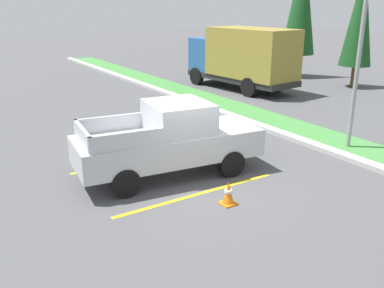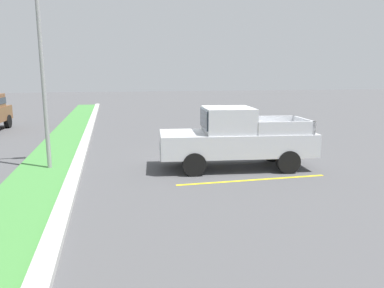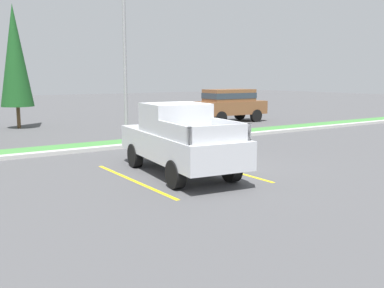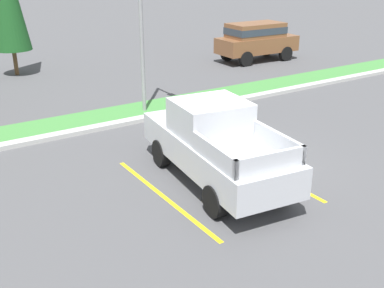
% 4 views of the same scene
% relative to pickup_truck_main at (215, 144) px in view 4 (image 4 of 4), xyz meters
% --- Properties ---
extents(ground_plane, '(120.00, 120.00, 0.00)m').
position_rel_pickup_truck_main_xyz_m(ground_plane, '(0.88, 0.32, -1.04)').
color(ground_plane, '#4C4C4F').
extents(parking_line_near, '(0.12, 4.80, 0.01)m').
position_rel_pickup_truck_main_xyz_m(parking_line_near, '(-1.56, -0.05, -1.04)').
color(parking_line_near, yellow).
rests_on(parking_line_near, ground).
extents(parking_line_far, '(0.12, 4.80, 0.01)m').
position_rel_pickup_truck_main_xyz_m(parking_line_far, '(1.54, -0.05, -1.04)').
color(parking_line_far, yellow).
rests_on(parking_line_far, ground).
extents(curb_strip, '(56.00, 0.40, 0.15)m').
position_rel_pickup_truck_main_xyz_m(curb_strip, '(0.88, 5.32, -0.97)').
color(curb_strip, '#B2B2AD').
rests_on(curb_strip, ground).
extents(grass_median, '(56.00, 1.80, 0.06)m').
position_rel_pickup_truck_main_xyz_m(grass_median, '(0.88, 6.42, -1.01)').
color(grass_median, '#42843D').
rests_on(grass_median, ground).
extents(pickup_truck_main, '(2.51, 5.41, 2.10)m').
position_rel_pickup_truck_main_xyz_m(pickup_truck_main, '(0.00, 0.00, 0.00)').
color(pickup_truck_main, black).
rests_on(pickup_truck_main, ground).
extents(suv_distant, '(4.66, 2.09, 2.10)m').
position_rel_pickup_truck_main_xyz_m(suv_distant, '(10.87, 11.11, 0.20)').
color(suv_distant, black).
rests_on(suv_distant, ground).
extents(traffic_cone, '(0.36, 0.36, 0.60)m').
position_rel_pickup_truck_main_xyz_m(traffic_cone, '(2.40, 0.24, -0.75)').
color(traffic_cone, orange).
rests_on(traffic_cone, ground).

